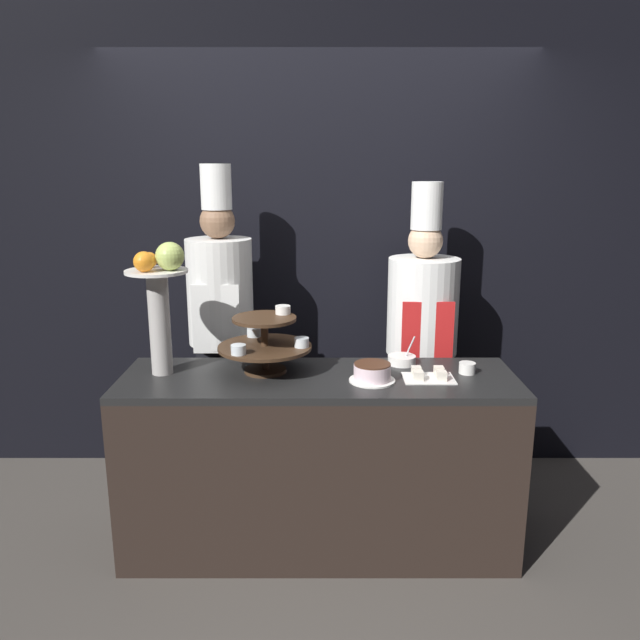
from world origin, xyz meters
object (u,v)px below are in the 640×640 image
object	(u,v)px
fruit_pedestal	(161,293)
cake_round	(373,373)
serving_bowl_far	(403,360)
chef_left	(223,320)
chef_center_left	(423,332)
cup_white	(469,368)
cake_square_tray	(430,375)
tiered_stand	(267,341)

from	to	relation	value
fruit_pedestal	cake_round	bearing A→B (deg)	-6.34
serving_bowl_far	chef_left	size ratio (longest dim) A/B	0.08
chef_left	fruit_pedestal	bearing A→B (deg)	-109.55
chef_left	chef_center_left	xyz separation A→B (m)	(1.13, 0.00, -0.07)
cake_round	fruit_pedestal	bearing A→B (deg)	173.66
fruit_pedestal	chef_center_left	bearing A→B (deg)	22.33
cake_round	cup_white	xyz separation A→B (m)	(0.47, 0.11, -0.01)
chef_left	cup_white	bearing A→B (deg)	-23.14
fruit_pedestal	chef_left	world-z (taller)	chef_left
cake_round	chef_center_left	distance (m)	0.73
cake_square_tray	chef_center_left	world-z (taller)	chef_center_left
cake_round	chef_left	size ratio (longest dim) A/B	0.11
cake_square_tray	chef_center_left	bearing A→B (deg)	84.06
chef_center_left	cup_white	bearing A→B (deg)	-76.02
cup_white	chef_center_left	xyz separation A→B (m)	(-0.13, 0.54, 0.03)
fruit_pedestal	serving_bowl_far	distance (m)	1.22
tiered_stand	cake_round	bearing A→B (deg)	-15.24
cake_round	cake_square_tray	xyz separation A→B (m)	(0.27, 0.03, -0.02)
cake_square_tray	serving_bowl_far	size ratio (longest dim) A/B	1.63
tiered_stand	cake_square_tray	world-z (taller)	tiered_stand
cake_round	serving_bowl_far	size ratio (longest dim) A/B	1.47
serving_bowl_far	cup_white	bearing A→B (deg)	-25.91
chef_left	cake_square_tray	bearing A→B (deg)	-30.35
tiered_stand	chef_left	world-z (taller)	chef_left
fruit_pedestal	cake_square_tray	size ratio (longest dim) A/B	2.67
cup_white	cake_square_tray	bearing A→B (deg)	-157.37
cake_round	tiered_stand	bearing A→B (deg)	164.76
fruit_pedestal	chef_center_left	distance (m)	1.47
cup_white	cake_square_tray	xyz separation A→B (m)	(-0.20, -0.08, -0.01)
tiered_stand	fruit_pedestal	xyz separation A→B (m)	(-0.48, -0.03, 0.24)
cup_white	serving_bowl_far	size ratio (longest dim) A/B	0.54
cup_white	serving_bowl_far	xyz separation A→B (m)	(-0.30, 0.14, -0.00)
fruit_pedestal	chef_left	size ratio (longest dim) A/B	0.34
serving_bowl_far	cake_square_tray	bearing A→B (deg)	-66.84
cup_white	tiered_stand	bearing A→B (deg)	178.55
cake_round	cup_white	bearing A→B (deg)	13.59
serving_bowl_far	chef_left	world-z (taller)	chef_left
tiered_stand	chef_left	bearing A→B (deg)	119.56
chef_center_left	tiered_stand	bearing A→B (deg)	-148.37
tiered_stand	chef_center_left	distance (m)	0.99
fruit_pedestal	chef_center_left	xyz separation A→B (m)	(1.32, 0.54, -0.33)
cake_round	chef_left	bearing A→B (deg)	140.66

